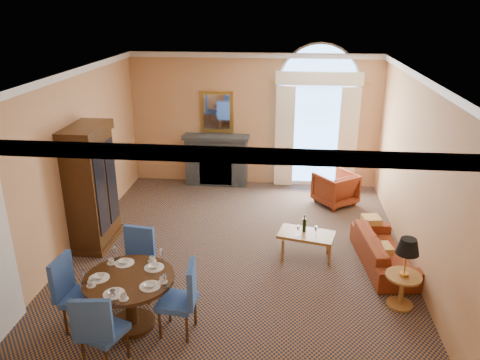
# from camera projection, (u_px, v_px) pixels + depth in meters

# --- Properties ---
(ground) EXTENTS (7.50, 7.50, 0.00)m
(ground) POSITION_uv_depth(u_px,v_px,m) (237.00, 257.00, 8.39)
(ground) COLOR #111D38
(ground) RESTS_ON ground
(room_envelope) EXTENTS (6.04, 7.52, 3.45)m
(room_envelope) POSITION_uv_depth(u_px,v_px,m) (240.00, 112.00, 8.11)
(room_envelope) COLOR tan
(room_envelope) RESTS_ON ground
(armoire) EXTENTS (0.65, 1.16, 2.28)m
(armoire) POSITION_uv_depth(u_px,v_px,m) (91.00, 189.00, 8.54)
(armoire) COLOR #321C0B
(armoire) RESTS_ON ground
(dining_table) EXTENTS (1.25, 1.25, 0.98)m
(dining_table) POSITION_uv_depth(u_px,v_px,m) (130.00, 290.00, 6.43)
(dining_table) COLOR #321C0B
(dining_table) RESTS_ON ground
(dining_chair_north) EXTENTS (0.52, 0.54, 1.09)m
(dining_chair_north) POSITION_uv_depth(u_px,v_px,m) (139.00, 257.00, 7.18)
(dining_chair_north) COLOR #274D9A
(dining_chair_north) RESTS_ON ground
(dining_chair_south) EXTENTS (0.62, 0.62, 1.09)m
(dining_chair_south) POSITION_uv_depth(u_px,v_px,m) (98.00, 328.00, 5.64)
(dining_chair_south) COLOR #274D9A
(dining_chair_south) RESTS_ON ground
(dining_chair_east) EXTENTS (0.55, 0.53, 1.09)m
(dining_chair_east) POSITION_uv_depth(u_px,v_px,m) (184.00, 294.00, 6.27)
(dining_chair_east) COLOR #274D9A
(dining_chair_east) RESTS_ON ground
(dining_chair_west) EXTENTS (0.57, 0.57, 1.09)m
(dining_chair_west) POSITION_uv_depth(u_px,v_px,m) (72.00, 288.00, 6.42)
(dining_chair_west) COLOR #274D9A
(dining_chair_west) RESTS_ON ground
(sofa) EXTENTS (0.94, 1.92, 0.54)m
(sofa) POSITION_uv_depth(u_px,v_px,m) (384.00, 251.00, 8.08)
(sofa) COLOR maroon
(sofa) RESTS_ON ground
(armchair) EXTENTS (1.11, 1.12, 0.74)m
(armchair) POSITION_uv_depth(u_px,v_px,m) (335.00, 188.00, 10.49)
(armchair) COLOR maroon
(armchair) RESTS_ON ground
(coffee_table) EXTENTS (1.06, 0.74, 0.81)m
(coffee_table) POSITION_uv_depth(u_px,v_px,m) (306.00, 235.00, 8.22)
(coffee_table) COLOR #A36B31
(coffee_table) RESTS_ON ground
(side_table) EXTENTS (0.53, 0.53, 1.11)m
(side_table) POSITION_uv_depth(u_px,v_px,m) (405.00, 264.00, 6.82)
(side_table) COLOR #A36B31
(side_table) RESTS_ON ground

